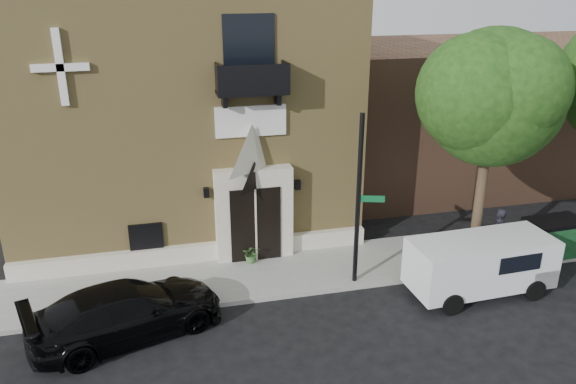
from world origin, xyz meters
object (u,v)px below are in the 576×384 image
Objects in this scene: cargo_van at (485,263)px; street_sign at (359,201)px; fire_hydrant at (465,254)px; dumpster at (553,237)px; black_sedan at (127,311)px; pedestrian_near at (497,233)px.

street_sign is (-3.70, 1.37, 1.88)m from cargo_van.
fire_hydrant is (3.88, 0.05, -2.31)m from street_sign.
cargo_van is at bearing -160.03° from dumpster.
street_sign is at bearing -99.26° from black_sedan.
street_sign is (6.98, 1.12, 2.14)m from black_sedan.
street_sign is 3.12× the size of pedestrian_near.
black_sedan is 14.32m from dumpster.
street_sign reaches higher than fire_hydrant.
dumpster is (3.59, 1.48, -0.21)m from cargo_van.
street_sign reaches higher than cargo_van.
black_sedan is at bearing -173.87° from fire_hydrant.
cargo_van is 1.49m from fire_hydrant.
street_sign is 4.51m from fire_hydrant.
pedestrian_near reaches higher than black_sedan.
pedestrian_near is at bearing 21.78° from street_sign.
cargo_van is at bearing -97.08° from fire_hydrant.
dumpster is at bearing 134.42° from pedestrian_near.
cargo_van is 2.43m from pedestrian_near.
black_sedan is 10.69m from cargo_van.
fire_hydrant is at bearing 80.46° from cargo_van.
black_sedan is 5.88× the size of fire_hydrant.
fire_hydrant is 0.44× the size of dumpster.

